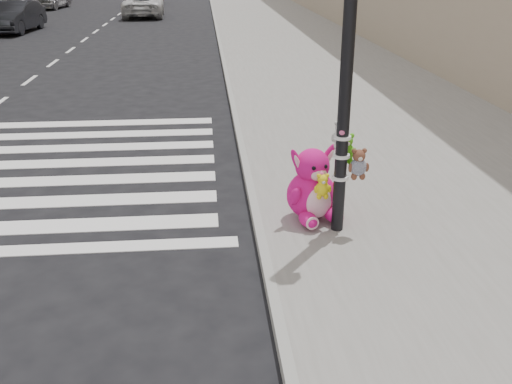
{
  "coord_description": "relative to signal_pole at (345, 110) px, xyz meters",
  "views": [
    {
      "loc": [
        0.88,
        -5.03,
        3.59
      ],
      "look_at": [
        1.49,
        1.74,
        0.75
      ],
      "focal_mm": 40.0,
      "sensor_mm": 36.0,
      "label": 1
    }
  ],
  "objects": [
    {
      "name": "ground",
      "position": [
        -2.62,
        -1.82,
        -1.78
      ],
      "size": [
        120.0,
        120.0,
        0.0
      ],
      "primitive_type": "plane",
      "color": "black",
      "rests_on": "ground"
    },
    {
      "name": "signal_pole",
      "position": [
        0.0,
        0.0,
        0.0
      ],
      "size": [
        0.68,
        0.5,
        4.0
      ],
      "color": "black",
      "rests_on": "sidewalk_near"
    },
    {
      "name": "car_white_near",
      "position": [
        -5.35,
        30.21,
        -1.08
      ],
      "size": [
        2.54,
        5.18,
        1.42
      ],
      "primitive_type": "imported",
      "rotation": [
        0.0,
        0.0,
        3.18
      ],
      "color": "silver",
      "rests_on": "ground"
    },
    {
      "name": "car_dark_far",
      "position": [
        -10.96,
        23.26,
        -1.03
      ],
      "size": [
        1.96,
        4.68,
        1.5
      ],
      "primitive_type": "imported",
      "rotation": [
        0.0,
        0.0,
        -0.08
      ],
      "color": "black",
      "rests_on": "ground"
    },
    {
      "name": "pink_bunny",
      "position": [
        -0.31,
        0.35,
        -1.2
      ],
      "size": [
        0.86,
        0.94,
        1.08
      ],
      "rotation": [
        0.0,
        0.0,
        0.3
      ],
      "color": "#D51179",
      "rests_on": "sidewalk_near"
    },
    {
      "name": "red_teddy",
      "position": [
        -0.42,
        0.39,
        -1.54
      ],
      "size": [
        0.18,
        0.16,
        0.22
      ],
      "primitive_type": null,
      "rotation": [
        0.0,
        0.0,
        0.44
      ],
      "color": "#A51A10",
      "rests_on": "sidewalk_near"
    },
    {
      "name": "sidewalk_near",
      "position": [
        2.38,
        8.18,
        -1.71
      ],
      "size": [
        7.0,
        80.0,
        0.14
      ],
      "primitive_type": "cube",
      "color": "slate",
      "rests_on": "ground"
    },
    {
      "name": "curb_edge",
      "position": [
        -1.07,
        8.18,
        -1.71
      ],
      "size": [
        0.12,
        80.0,
        0.15
      ],
      "primitive_type": "cube",
      "color": "gray",
      "rests_on": "ground"
    }
  ]
}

